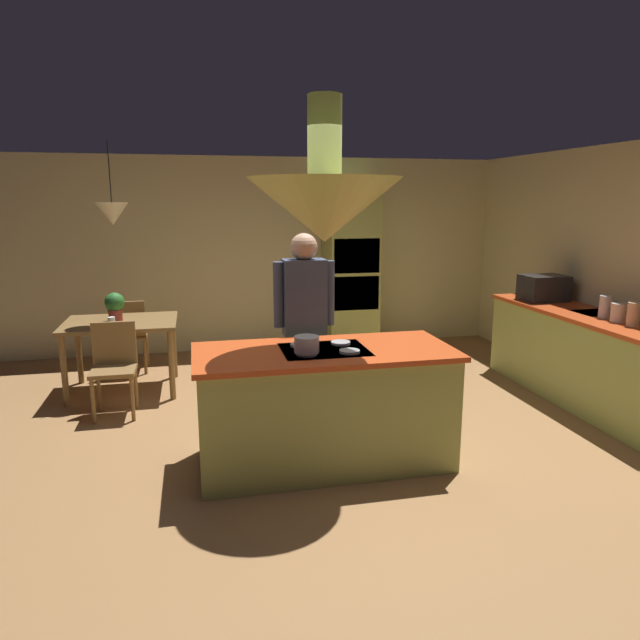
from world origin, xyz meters
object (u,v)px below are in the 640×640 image
object	(u,v)px
dining_table	(121,330)
cooking_pot_on_cooktop	(307,344)
chair_by_back_wall	(129,331)
kitchen_island	(324,406)
cup_on_table	(112,321)
person_at_island	(304,319)
canister_flour	(633,314)
potted_plant_on_table	(115,305)
canister_sugar	(619,313)
oven_tower	(351,269)
microwave_on_counter	(544,288)
canister_tea	(605,307)
chair_facing_island	(114,362)

from	to	relation	value
dining_table	cooking_pot_on_cooktop	xyz separation A→B (m)	(1.54, -2.23, 0.32)
dining_table	chair_by_back_wall	bearing A→B (deg)	90.00
kitchen_island	cup_on_table	size ratio (longest dim) A/B	21.59
person_at_island	cooking_pot_on_cooktop	bearing A→B (deg)	-99.84
dining_table	cup_on_table	xyz separation A→B (m)	(-0.06, -0.22, 0.14)
chair_by_back_wall	cup_on_table	world-z (taller)	chair_by_back_wall
person_at_island	canister_flour	xyz separation A→B (m)	(2.85, -0.52, 0.01)
person_at_island	potted_plant_on_table	xyz separation A→B (m)	(-1.73, 1.40, -0.07)
person_at_island	canister_sugar	size ratio (longest dim) A/B	9.94
kitchen_island	dining_table	distance (m)	2.71
person_at_island	oven_tower	bearing A→B (deg)	66.27
cup_on_table	cooking_pot_on_cooktop	distance (m)	2.57
person_at_island	canister_flour	distance (m)	2.90
potted_plant_on_table	canister_flour	distance (m)	4.97
cooking_pot_on_cooktop	dining_table	bearing A→B (deg)	124.63
chair_by_back_wall	canister_sugar	xyz separation A→B (m)	(4.54, -2.39, 0.49)
canister_flour	cooking_pot_on_cooktop	xyz separation A→B (m)	(-3.00, -0.32, -0.03)
canister_flour	cooking_pot_on_cooktop	size ratio (longest dim) A/B	1.18
chair_by_back_wall	dining_table	bearing A→B (deg)	90.00
oven_tower	potted_plant_on_table	distance (m)	3.07
potted_plant_on_table	cup_on_table	xyz separation A→B (m)	(-0.01, -0.23, -0.12)
canister_flour	microwave_on_counter	size ratio (longest dim) A/B	0.46
kitchen_island	person_at_island	bearing A→B (deg)	91.20
person_at_island	chair_by_back_wall	distance (m)	2.70
canister_tea	cup_on_table	bearing A→B (deg)	163.86
oven_tower	chair_by_back_wall	size ratio (longest dim) A/B	2.52
canister_sugar	chair_by_back_wall	bearing A→B (deg)	152.24
canister_flour	canister_sugar	distance (m)	0.18
kitchen_island	chair_facing_island	xyz separation A→B (m)	(-1.70, 1.44, 0.05)
person_at_island	cooking_pot_on_cooktop	size ratio (longest dim) A/B	9.59
oven_tower	canister_flour	size ratio (longest dim) A/B	10.32
oven_tower	microwave_on_counter	world-z (taller)	oven_tower
kitchen_island	oven_tower	xyz separation A→B (m)	(1.10, 3.24, 0.64)
kitchen_island	canister_tea	bearing A→B (deg)	10.97
oven_tower	dining_table	size ratio (longest dim) A/B	1.93
cup_on_table	cooking_pot_on_cooktop	size ratio (longest dim) A/B	0.50
oven_tower	chair_facing_island	distance (m)	3.38
microwave_on_counter	canister_flour	bearing A→B (deg)	-90.00
dining_table	cooking_pot_on_cooktop	distance (m)	2.73
person_at_island	chair_by_back_wall	size ratio (longest dim) A/B	1.98
oven_tower	potted_plant_on_table	xyz separation A→B (m)	(-2.85, -1.13, -0.17)
oven_tower	kitchen_island	bearing A→B (deg)	-108.73
dining_table	potted_plant_on_table	xyz separation A→B (m)	(-0.05, 0.01, 0.27)
oven_tower	canister_tea	xyz separation A→B (m)	(1.74, -2.69, -0.08)
oven_tower	canister_sugar	world-z (taller)	oven_tower
kitchen_island	canister_sugar	xyz separation A→B (m)	(2.84, 0.37, 0.54)
potted_plant_on_table	oven_tower	bearing A→B (deg)	21.69
canister_sugar	cooking_pot_on_cooktop	xyz separation A→B (m)	(-3.00, -0.50, -0.01)
potted_plant_on_table	cup_on_table	bearing A→B (deg)	-92.72
canister_sugar	potted_plant_on_table	bearing A→B (deg)	159.21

